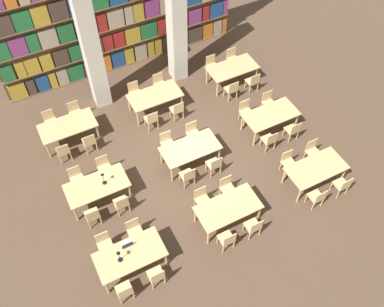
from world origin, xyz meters
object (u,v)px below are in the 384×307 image
at_px(reading_table_7, 155,97).
at_px(chair_17, 167,142).
at_px(chair_19, 193,132).
at_px(chair_28, 152,119).
at_px(chair_1, 105,244).
at_px(chair_30, 177,110).
at_px(reading_table_3, 97,187).
at_px(chair_20, 270,140).
at_px(chair_5, 202,199).
at_px(chair_12, 93,216).
at_px(chair_6, 254,227).
at_px(chair_7, 227,187).
at_px(reading_table_1, 228,209).
at_px(chair_33, 212,65).
at_px(reading_table_2, 316,169).
at_px(reading_table_6, 68,127).
at_px(chair_0, 125,291).
at_px(chair_18, 214,164).
at_px(chair_11, 312,151).
at_px(reading_table_0, 130,256).
at_px(reading_table_5, 271,116).
at_px(chair_16, 188,176).
at_px(reading_table_4, 190,149).
at_px(chair_34, 253,81).
at_px(chair_35, 232,58).
at_px(desk_lamp_1, 103,177).
at_px(chair_25, 50,121).
at_px(chair_13, 76,178).
at_px(chair_24, 63,151).
at_px(pillar_left, 88,36).
at_px(reading_table_8, 232,69).
at_px(pillar_center, 176,10).
at_px(chair_10, 343,185).
at_px(chair_31, 159,83).
at_px(laptop, 127,244).
at_px(desk_lamp_0, 119,255).
at_px(chair_4, 227,239).
at_px(chair_14, 122,203).
at_px(chair_15, 104,167).
at_px(chair_8, 317,197).
at_px(chair_27, 75,112).

bearing_deg(reading_table_7, chair_17, -103.07).
height_order(chair_19, chair_28, same).
distance_m(chair_1, chair_30, 5.63).
bearing_deg(reading_table_3, chair_20, -7.15).
height_order(chair_5, chair_12, same).
height_order(chair_6, chair_7, same).
bearing_deg(chair_28, reading_table_1, -83.93).
distance_m(chair_12, chair_33, 7.76).
height_order(reading_table_2, reading_table_6, same).
height_order(chair_0, chair_18, same).
bearing_deg(reading_table_2, chair_11, 56.85).
relative_size(chair_6, chair_12, 1.00).
height_order(chair_0, chair_6, same).
distance_m(reading_table_0, reading_table_7, 6.19).
xyz_separation_m(reading_table_5, chair_30, (-2.69, 1.95, -0.21)).
relative_size(chair_0, chair_16, 1.00).
relative_size(reading_table_3, reading_table_4, 1.00).
bearing_deg(chair_33, chair_34, 121.36).
height_order(reading_table_5, reading_table_7, same).
xyz_separation_m(chair_33, chair_35, (0.94, 0.00, 0.00)).
xyz_separation_m(reading_table_5, chair_35, (0.54, 3.50, -0.21)).
relative_size(reading_table_0, reading_table_6, 1.00).
bearing_deg(desk_lamp_1, chair_25, 101.91).
bearing_deg(chair_6, chair_7, 90.00).
bearing_deg(chair_30, chair_13, -163.81).
distance_m(chair_16, chair_18, 0.97).
xyz_separation_m(chair_5, chair_30, (0.99, 3.73, 0.00)).
height_order(reading_table_1, chair_24, chair_24).
xyz_separation_m(pillar_left, chair_11, (5.31, -5.90, -2.53)).
distance_m(chair_6, reading_table_8, 6.69).
relative_size(chair_1, reading_table_6, 0.46).
relative_size(pillar_center, chair_17, 6.86).
relative_size(chair_0, chair_10, 1.00).
height_order(chair_28, chair_31, same).
xyz_separation_m(laptop, reading_table_8, (6.38, 5.04, -0.12)).
bearing_deg(chair_10, chair_13, 150.76).
distance_m(chair_0, chair_13, 4.12).
bearing_deg(reading_table_3, desk_lamp_0, -95.30).
bearing_deg(chair_4, reading_table_7, 85.57).
distance_m(desk_lamp_0, reading_table_5, 7.16).
height_order(chair_14, chair_16, same).
bearing_deg(chair_7, chair_12, -13.39).
distance_m(chair_15, reading_table_4, 2.86).
bearing_deg(chair_11, pillar_left, -48.02).
distance_m(chair_15, chair_33, 6.17).
bearing_deg(chair_6, chair_28, 99.88).
bearing_deg(chair_8, pillar_left, 120.13).
distance_m(laptop, reading_table_1, 3.11).
relative_size(chair_10, reading_table_3, 0.46).
bearing_deg(chair_27, reading_table_7, 163.97).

